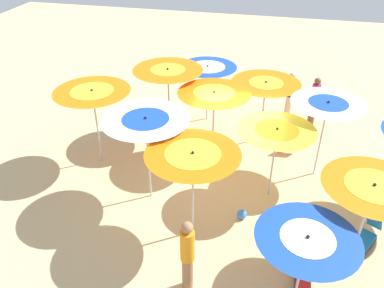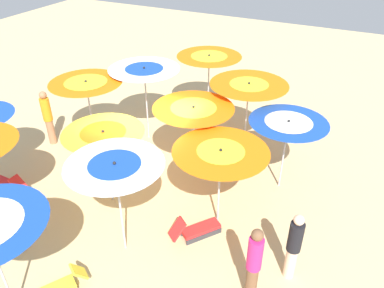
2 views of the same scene
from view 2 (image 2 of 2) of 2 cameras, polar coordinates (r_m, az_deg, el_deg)
ground at (r=11.25m, az=-6.54°, el=-5.71°), size 37.54×37.54×0.04m
beach_umbrella_3 at (r=11.85m, az=-15.54°, el=8.27°), size 2.18×2.18×2.48m
beach_umbrella_4 at (r=9.63m, az=-13.08°, el=0.90°), size 2.04×2.04×2.21m
beach_umbrella_5 at (r=7.98m, az=-11.38°, el=-4.19°), size 2.06×2.06×2.49m
beach_umbrella_6 at (r=12.27m, az=-7.13°, el=10.27°), size 2.26×2.26×2.57m
beach_umbrella_7 at (r=10.26m, az=0.21°, el=4.48°), size 2.21×2.21×2.34m
beach_umbrella_8 at (r=8.71m, az=4.29°, el=-1.95°), size 2.24×2.24×2.21m
beach_umbrella_9 at (r=13.42m, az=2.57°, el=12.29°), size 2.24×2.24×2.51m
beach_umbrella_10 at (r=11.30m, az=8.46°, el=7.87°), size 2.29×2.29×2.53m
beach_umbrella_11 at (r=10.24m, az=14.17°, el=2.48°), size 2.07×2.07×2.16m
lounger_0 at (r=9.44m, az=0.75°, el=-12.65°), size 1.06×1.23×0.69m
lounger_2 at (r=10.35m, az=-26.43°, el=-12.00°), size 1.15×0.89×0.67m
lounger_3 at (r=11.97m, az=-25.95°, el=-5.35°), size 1.17×0.37×0.56m
beachgoer_0 at (r=7.83m, az=9.25°, el=-17.18°), size 0.30×0.30×1.87m
beachgoer_1 at (r=13.26m, az=-20.81°, el=3.87°), size 0.30×0.30×1.89m
beachgoer_2 at (r=8.39m, az=15.01°, el=-14.49°), size 0.30×0.30×1.74m
beach_ball at (r=11.69m, az=-14.58°, el=-4.13°), size 0.26×0.26×0.26m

